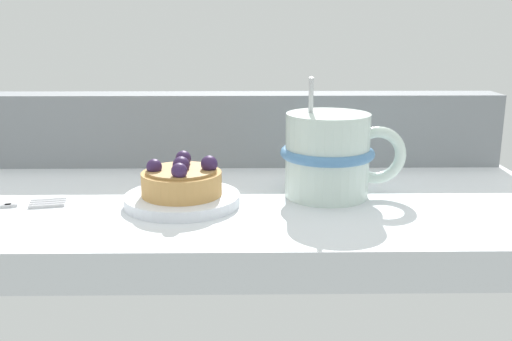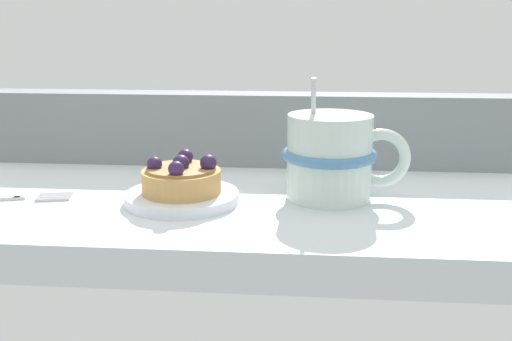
{
  "view_description": "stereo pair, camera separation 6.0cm",
  "coord_description": "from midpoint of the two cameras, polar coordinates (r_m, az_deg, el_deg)",
  "views": [
    {
      "loc": [
        1.87,
        -60.75,
        18.1
      ],
      "look_at": [
        2.7,
        -2.29,
        3.2
      ],
      "focal_mm": 40.99,
      "sensor_mm": 36.0,
      "label": 1
    },
    {
      "loc": [
        7.89,
        -60.53,
        18.1
      ],
      "look_at": [
        2.7,
        -2.29,
        3.2
      ],
      "focal_mm": 40.99,
      "sensor_mm": 36.0,
      "label": 2
    }
  ],
  "objects": [
    {
      "name": "window_rail_back",
      "position": [
        0.76,
        1.34,
        4.08
      ],
      "size": [
        68.26,
        5.12,
        9.23
      ],
      "primitive_type": "cube",
      "color": "gray",
      "rests_on": "ground_plane"
    },
    {
      "name": "dessert_plate",
      "position": [
        0.6,
        -4.41,
        -2.71
      ],
      "size": [
        11.73,
        11.73,
        1.09
      ],
      "color": "silver",
      "rests_on": "ground_plane"
    },
    {
      "name": "coffee_mug",
      "position": [
        0.62,
        10.21,
        1.31
      ],
      "size": [
        13.34,
        9.94,
        12.64
      ],
      "color": "silver",
      "rests_on": "ground_plane"
    },
    {
      "name": "raspberry_tart",
      "position": [
        0.6,
        -4.43,
        -0.79
      ],
      "size": [
        8.11,
        8.11,
        4.04
      ],
      "color": "tan",
      "rests_on": "dessert_plate"
    },
    {
      "name": "ground_plane",
      "position": [
        0.64,
        0.47,
        -3.86
      ],
      "size": [
        69.65,
        33.29,
        3.71
      ],
      "primitive_type": "cube",
      "color": "silver"
    }
  ]
}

